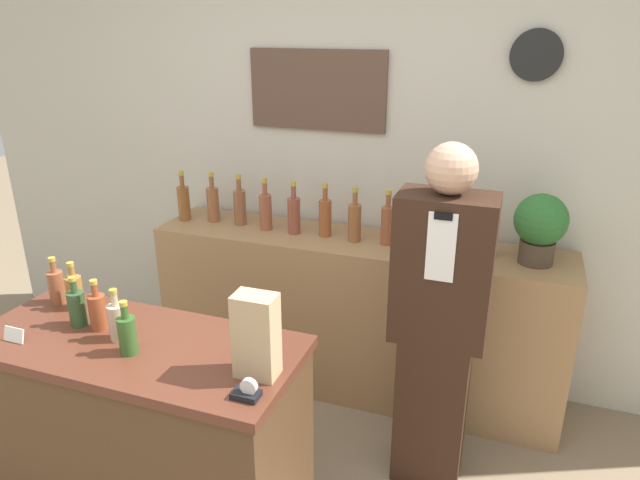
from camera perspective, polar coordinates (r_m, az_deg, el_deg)
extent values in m
cube|color=beige|center=(3.26, 3.39, 8.99)|extent=(5.20, 0.06, 2.70)
cube|color=brown|center=(3.23, -0.30, 14.77)|extent=(0.78, 0.02, 0.43)
cylinder|color=black|center=(3.02, 20.82, 16.91)|extent=(0.24, 0.03, 0.24)
cube|color=#9E754C|center=(3.28, 3.46, -7.54)|extent=(2.28, 0.46, 0.92)
cube|color=#4C331E|center=(2.55, -16.88, -18.78)|extent=(1.25, 0.52, 0.86)
cube|color=#562B1E|center=(2.30, -18.06, -10.05)|extent=(1.28, 0.55, 0.04)
cylinder|color=brown|center=(2.82, -28.65, -18.89)|extent=(0.07, 0.07, 0.26)
cube|color=#331E14|center=(2.78, 11.07, -16.02)|extent=(0.31, 0.24, 0.74)
cube|color=#331E14|center=(2.43, 12.19, -2.83)|extent=(0.40, 0.24, 0.64)
cube|color=white|center=(2.26, 12.01, -0.74)|extent=(0.11, 0.01, 0.28)
cube|color=black|center=(2.22, 12.24, 2.33)|extent=(0.07, 0.01, 0.03)
sphere|color=tan|center=(2.30, 13.00, 6.97)|extent=(0.21, 0.21, 0.21)
cylinder|color=#4C3D2D|center=(2.97, 20.82, -1.12)|extent=(0.17, 0.17, 0.12)
sphere|color=#2D6B2D|center=(2.91, 21.24, 1.90)|extent=(0.25, 0.25, 0.25)
cube|color=tan|center=(1.93, -6.39, -9.50)|extent=(0.15, 0.10, 0.30)
cube|color=black|center=(1.90, -7.42, -15.06)|extent=(0.09, 0.06, 0.02)
cylinder|color=silver|center=(1.88, -7.13, -14.32)|extent=(0.06, 0.02, 0.06)
cube|color=white|center=(2.45, -28.29, -8.35)|extent=(0.09, 0.02, 0.06)
cylinder|color=brown|center=(2.67, -24.83, -4.32)|extent=(0.07, 0.07, 0.14)
cylinder|color=brown|center=(2.64, -25.15, -2.43)|extent=(0.03, 0.03, 0.05)
cylinder|color=#B29933|center=(2.62, -25.26, -1.77)|extent=(0.03, 0.03, 0.02)
cylinder|color=#A36C31|center=(2.59, -23.30, -4.87)|extent=(0.07, 0.07, 0.14)
cylinder|color=#A36C31|center=(2.55, -23.61, -2.93)|extent=(0.03, 0.03, 0.05)
cylinder|color=#B29933|center=(2.54, -23.72, -2.24)|extent=(0.03, 0.03, 0.02)
cylinder|color=#2F4E2A|center=(2.45, -23.11, -6.34)|extent=(0.07, 0.07, 0.14)
cylinder|color=#2F4E2A|center=(2.41, -23.43, -4.31)|extent=(0.03, 0.03, 0.05)
cylinder|color=#B29933|center=(2.40, -23.54, -3.59)|extent=(0.03, 0.03, 0.02)
cylinder|color=brown|center=(2.39, -21.31, -6.75)|extent=(0.07, 0.07, 0.14)
cylinder|color=brown|center=(2.35, -21.61, -4.67)|extent=(0.03, 0.03, 0.05)
cylinder|color=#B29933|center=(2.34, -21.72, -3.94)|extent=(0.03, 0.03, 0.02)
cylinder|color=tan|center=(2.29, -19.59, -7.77)|extent=(0.07, 0.07, 0.14)
cylinder|color=tan|center=(2.25, -19.89, -5.62)|extent=(0.03, 0.03, 0.05)
cylinder|color=#B29933|center=(2.23, -19.99, -4.86)|extent=(0.03, 0.03, 0.02)
cylinder|color=#315724|center=(2.19, -18.68, -9.04)|extent=(0.07, 0.07, 0.14)
cylinder|color=#315724|center=(2.14, -18.97, -6.82)|extent=(0.03, 0.03, 0.05)
cylinder|color=#B29933|center=(2.13, -19.08, -6.03)|extent=(0.03, 0.03, 0.02)
cylinder|color=brown|center=(3.47, -13.46, 3.57)|extent=(0.07, 0.07, 0.20)
cylinder|color=brown|center=(3.43, -13.65, 5.75)|extent=(0.03, 0.03, 0.07)
cylinder|color=#B29933|center=(3.42, -13.72, 6.52)|extent=(0.03, 0.03, 0.02)
cylinder|color=brown|center=(3.41, -10.65, 3.48)|extent=(0.07, 0.07, 0.20)
cylinder|color=brown|center=(3.37, -10.80, 5.71)|extent=(0.03, 0.03, 0.07)
cylinder|color=#B29933|center=(3.36, -10.86, 6.49)|extent=(0.03, 0.03, 0.02)
cylinder|color=brown|center=(3.33, -8.01, 3.22)|extent=(0.07, 0.07, 0.20)
cylinder|color=brown|center=(3.29, -8.13, 5.49)|extent=(0.03, 0.03, 0.07)
cylinder|color=#B29933|center=(3.27, -8.17, 6.29)|extent=(0.03, 0.03, 0.02)
cylinder|color=brown|center=(3.23, -5.46, 2.78)|extent=(0.07, 0.07, 0.20)
cylinder|color=brown|center=(3.19, -5.55, 5.12)|extent=(0.03, 0.03, 0.07)
cylinder|color=#B29933|center=(3.18, -5.58, 5.94)|extent=(0.03, 0.03, 0.02)
cylinder|color=brown|center=(3.16, -2.62, 2.42)|extent=(0.07, 0.07, 0.20)
cylinder|color=brown|center=(3.11, -2.67, 4.81)|extent=(0.03, 0.03, 0.07)
cylinder|color=#B29933|center=(3.10, -2.68, 5.66)|extent=(0.03, 0.03, 0.02)
cylinder|color=brown|center=(3.11, 0.51, 2.19)|extent=(0.07, 0.07, 0.20)
cylinder|color=brown|center=(3.07, 0.52, 4.61)|extent=(0.03, 0.03, 0.07)
cylinder|color=#B29933|center=(3.06, 0.52, 5.47)|extent=(0.03, 0.03, 0.02)
cylinder|color=brown|center=(3.04, 3.47, 1.69)|extent=(0.07, 0.07, 0.20)
cylinder|color=brown|center=(3.00, 3.53, 4.16)|extent=(0.03, 0.03, 0.07)
cylinder|color=#B29933|center=(2.99, 3.55, 5.04)|extent=(0.03, 0.03, 0.02)
cylinder|color=brown|center=(3.02, 6.75, 1.42)|extent=(0.07, 0.07, 0.20)
cylinder|color=brown|center=(2.98, 6.87, 3.91)|extent=(0.03, 0.03, 0.07)
cylinder|color=#B29933|center=(2.96, 6.91, 4.79)|extent=(0.03, 0.03, 0.02)
cylinder|color=brown|center=(2.97, 9.95, 0.91)|extent=(0.07, 0.07, 0.20)
cylinder|color=brown|center=(2.93, 10.11, 3.43)|extent=(0.03, 0.03, 0.07)
cylinder|color=#B29933|center=(2.91, 10.17, 4.32)|extent=(0.03, 0.03, 0.02)
cylinder|color=brown|center=(2.95, 13.28, 0.49)|extent=(0.07, 0.07, 0.20)
cylinder|color=brown|center=(2.90, 13.51, 3.02)|extent=(0.03, 0.03, 0.07)
cylinder|color=#B29933|center=(2.89, 13.59, 3.92)|extent=(0.03, 0.03, 0.02)
cylinder|color=brown|center=(2.97, 16.72, 0.32)|extent=(0.07, 0.07, 0.20)
cylinder|color=brown|center=(2.93, 16.99, 2.83)|extent=(0.03, 0.03, 0.07)
cylinder|color=#B29933|center=(2.91, 17.09, 3.72)|extent=(0.03, 0.03, 0.02)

